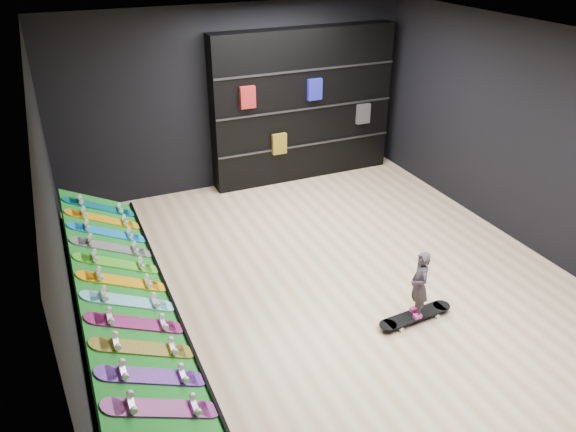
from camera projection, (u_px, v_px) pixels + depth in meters
name	position (u px, v px, depth m)	size (l,w,h in m)	color
floor	(330.00, 285.00, 7.13)	(6.00, 7.00, 0.01)	beige
ceiling	(341.00, 42.00, 5.73)	(6.00, 7.00, 0.01)	white
wall_back	(236.00, 99.00, 9.27)	(6.00, 0.02, 3.00)	black
wall_left	(57.00, 227.00, 5.36)	(0.02, 7.00, 3.00)	black
wall_right	(534.00, 140.00, 7.49)	(0.02, 7.00, 3.00)	black
display_rack	(123.00, 320.00, 6.10)	(0.90, 4.50, 0.50)	black
turf_ramp	(122.00, 284.00, 5.91)	(1.00, 4.50, 0.04)	#0F6117
back_shelving	(303.00, 106.00, 9.63)	(3.24, 0.38, 2.59)	black
floor_skateboard	(415.00, 317.00, 6.47)	(0.98, 0.22, 0.09)	black
child	(418.00, 297.00, 6.33)	(0.19, 0.13, 0.49)	black
display_board_0	(162.00, 408.00, 4.36)	(0.98, 0.22, 0.09)	#2626BF
display_board_1	(152.00, 376.00, 4.67)	(0.98, 0.22, 0.09)	purple
display_board_2	(144.00, 348.00, 4.97)	(0.98, 0.22, 0.09)	yellow
display_board_3	(136.00, 323.00, 5.28)	(0.98, 0.22, 0.09)	#E5198C
display_board_4	(129.00, 301.00, 5.59)	(0.98, 0.22, 0.09)	#0CB2E5
display_board_5	(123.00, 281.00, 5.90)	(0.98, 0.22, 0.09)	yellow
display_board_6	(117.00, 263.00, 6.21)	(0.98, 0.22, 0.09)	green
display_board_7	(112.00, 247.00, 6.52)	(0.98, 0.22, 0.09)	black
display_board_8	(108.00, 233.00, 6.82)	(0.98, 0.22, 0.09)	blue
display_board_9	(103.00, 219.00, 7.13)	(0.98, 0.22, 0.09)	orange
display_board_10	(100.00, 207.00, 7.44)	(0.98, 0.22, 0.09)	#0C8C99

